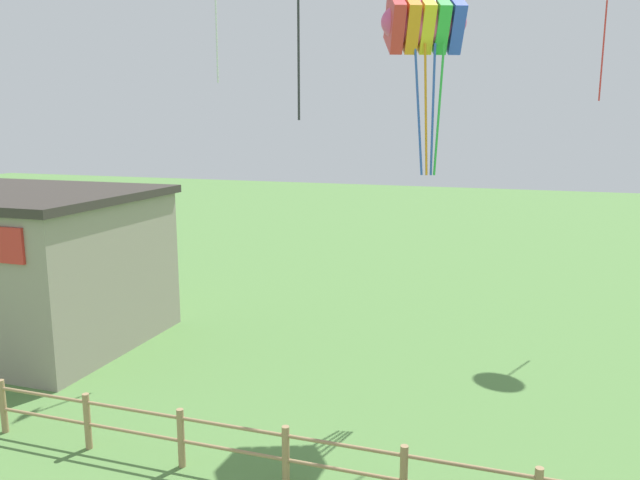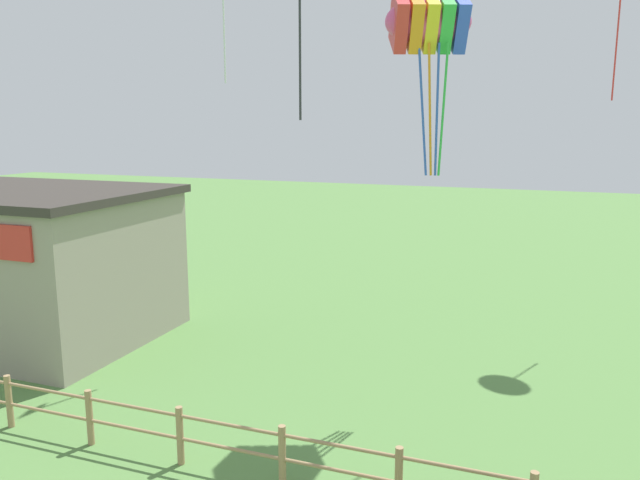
# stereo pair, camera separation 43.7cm
# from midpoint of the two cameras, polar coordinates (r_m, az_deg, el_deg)

# --- Properties ---
(wooden_fence) EXTENTS (17.64, 0.14, 1.20)m
(wooden_fence) POSITION_cam_midpoint_polar(r_m,az_deg,el_deg) (12.10, -4.25, -18.84)
(wooden_fence) COLOR #9E7F56
(wooden_fence) RESTS_ON ground_plane
(seaside_building) EXTENTS (8.57, 6.17, 4.63)m
(seaside_building) POSITION_cam_midpoint_polar(r_m,az_deg,el_deg) (21.49, -27.09, -2.02)
(seaside_building) COLOR gray
(seaside_building) RESTS_ON ground_plane
(kite_rainbow_parafoil) EXTENTS (2.37, 2.08, 4.22)m
(kite_rainbow_parafoil) POSITION_cam_midpoint_polar(r_m,az_deg,el_deg) (15.20, 8.62, 19.01)
(kite_rainbow_parafoil) COLOR #E54C8C
(kite_green_diamond) EXTENTS (0.40, 0.57, 3.12)m
(kite_green_diamond) POSITION_cam_midpoint_polar(r_m,az_deg,el_deg) (18.33, -10.24, 20.47)
(kite_green_diamond) COLOR green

